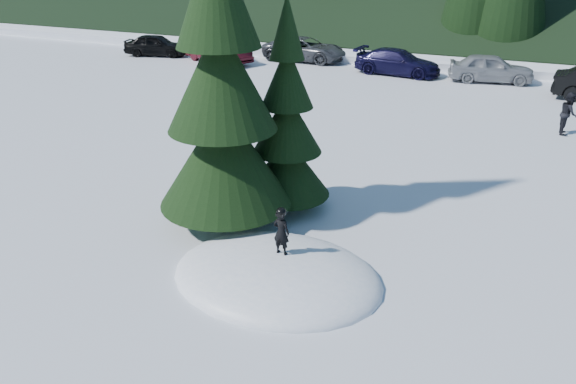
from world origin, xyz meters
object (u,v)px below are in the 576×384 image
at_px(spruce_tall, 221,91).
at_px(car_3, 398,62).
at_px(car_2, 305,49).
at_px(car_4, 491,68).
at_px(car_1, 218,49).
at_px(child_skier, 281,232).
at_px(car_0, 156,45).
at_px(adult_0, 569,113).
at_px(spruce_short, 287,131).

xyz_separation_m(spruce_tall, car_3, (-0.35, 18.59, -2.67)).
distance_m(car_2, car_4, 10.60).
bearing_deg(car_1, car_2, -38.64).
xyz_separation_m(car_1, car_3, (10.27, 1.01, -0.10)).
height_order(car_1, car_2, car_1).
bearing_deg(child_skier, car_0, -45.07).
relative_size(car_0, car_4, 0.94).
xyz_separation_m(adult_0, car_4, (-3.41, 7.57, -0.07)).
bearing_deg(car_0, car_4, -102.66).
bearing_deg(spruce_short, child_skier, -67.97).
xyz_separation_m(spruce_tall, car_4, (4.30, 18.75, -2.63)).
distance_m(car_0, car_3, 14.80).
distance_m(child_skier, car_2, 23.23).
height_order(spruce_tall, car_3, spruce_tall).
distance_m(car_1, car_3, 10.32).
bearing_deg(car_3, car_4, -82.57).
height_order(car_3, car_4, car_4).
distance_m(child_skier, car_4, 20.46).
bearing_deg(child_skier, car_4, -92.66).
bearing_deg(child_skier, adult_0, -110.06).
distance_m(spruce_tall, spruce_short, 2.11).
bearing_deg(car_0, car_3, -102.47).
bearing_deg(car_2, spruce_short, -158.56).
height_order(spruce_tall, spruce_short, spruce_tall).
bearing_deg(adult_0, child_skier, 153.49).
bearing_deg(car_0, car_2, -91.42).
relative_size(spruce_tall, car_4, 2.12).
relative_size(car_0, car_1, 0.84).
distance_m(spruce_tall, car_3, 18.78).
relative_size(child_skier, car_1, 0.21).
xyz_separation_m(car_0, car_1, (4.51, -0.27, 0.10)).
xyz_separation_m(spruce_short, car_0, (-16.12, 16.44, -1.45)).
bearing_deg(car_3, adult_0, -127.24).
xyz_separation_m(adult_0, car_0, (-22.83, 6.66, -0.11)).
bearing_deg(car_2, spruce_tall, -162.48).
distance_m(adult_0, car_0, 23.78).
relative_size(car_0, car_3, 0.85).
relative_size(child_skier, car_4, 0.24).
height_order(car_1, car_3, car_1).
relative_size(spruce_short, car_2, 1.10).
bearing_deg(spruce_short, car_4, 79.22).
distance_m(spruce_tall, child_skier, 3.60).
xyz_separation_m(spruce_tall, spruce_short, (1.00, 1.40, -1.22)).
xyz_separation_m(child_skier, car_2, (-8.43, 21.65, -0.29)).
xyz_separation_m(adult_0, car_3, (-8.05, 7.40, -0.11)).
relative_size(car_3, car_4, 1.11).
bearing_deg(car_3, spruce_tall, -173.58).
height_order(adult_0, car_3, adult_0).
bearing_deg(car_1, child_skier, -124.22).
height_order(spruce_short, car_1, spruce_short).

